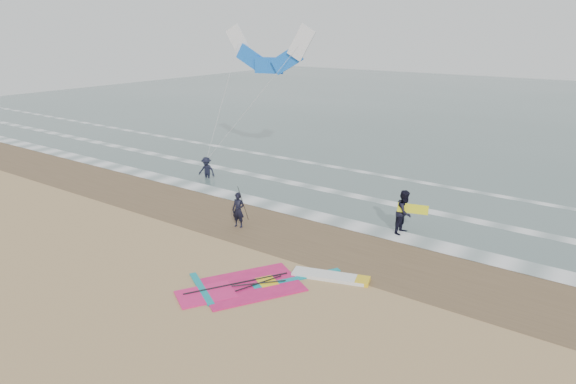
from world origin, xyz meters
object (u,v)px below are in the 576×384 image
Objects in this scene: person_walking at (405,212)px; person_wading at (206,165)px; windsurf_rig at (272,283)px; surf_kite at (268,54)px; person_standing at (238,210)px.

person_wading is at bearing 89.32° from person_walking.
person_walking reaches higher than windsurf_rig.
windsurf_rig is at bearing 170.10° from person_walking.
person_standing is at bearing -60.94° from surf_kite.
person_walking is (6.34, 3.68, 0.17)m from person_standing.
surf_kite is at bearing 44.59° from person_wading.
surf_kite reaches higher than person_standing.
person_wading is at bearing -122.83° from surf_kite.
person_walking is at bearing -22.39° from surf_kite.
person_walking is at bearing 20.26° from person_standing.
person_walking is 13.28m from surf_kite.
windsurf_rig is at bearing -48.84° from person_wading.
person_wading is (-6.70, 4.81, 0.02)m from person_standing.
windsurf_rig is 2.93× the size of person_walking.
person_walking is (1.80, 7.12, 0.95)m from windsurf_rig.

